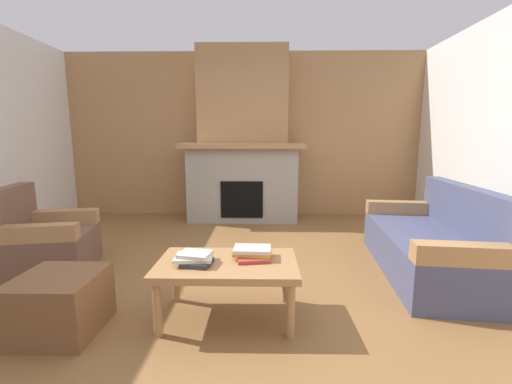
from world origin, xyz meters
TOP-DOWN VIEW (x-y plane):
  - ground at (0.00, 0.00)m, footprint 9.00×9.00m
  - wall_back_wood_panel at (0.00, 3.00)m, footprint 6.00×0.12m
  - fireplace at (0.00, 2.62)m, footprint 1.90×0.82m
  - couch at (1.98, 0.41)m, footprint 1.03×1.88m
  - armchair at (-1.83, 0.37)m, footprint 0.89×0.89m
  - coffee_table at (0.06, -0.44)m, footprint 1.00×0.60m
  - ottoman at (-1.06, -0.64)m, footprint 0.52×0.52m
  - book_stack_near_edge at (-0.16, -0.50)m, footprint 0.27×0.24m
  - book_stack_center at (0.24, -0.38)m, footprint 0.29×0.24m

SIDE VIEW (x-z plane):
  - ground at x=0.00m, z-range 0.00..0.00m
  - ottoman at x=-1.06m, z-range 0.00..0.40m
  - couch at x=1.98m, z-range -0.14..0.71m
  - armchair at x=-1.83m, z-range -0.13..0.72m
  - coffee_table at x=0.06m, z-range 0.16..0.59m
  - book_stack_center at x=0.24m, z-range 0.43..0.51m
  - book_stack_near_edge at x=-0.16m, z-range 0.43..0.51m
  - fireplace at x=0.00m, z-range -0.19..2.51m
  - wall_back_wood_panel at x=0.00m, z-range 0.00..2.70m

